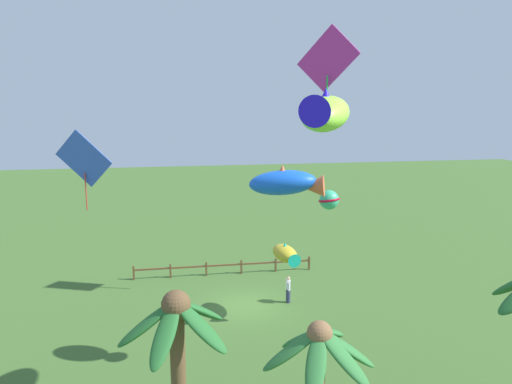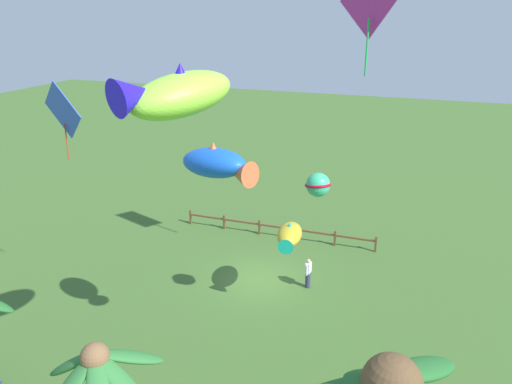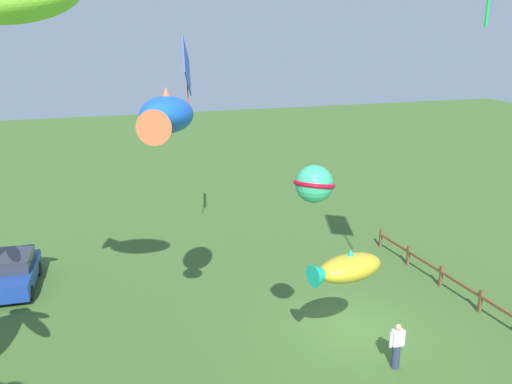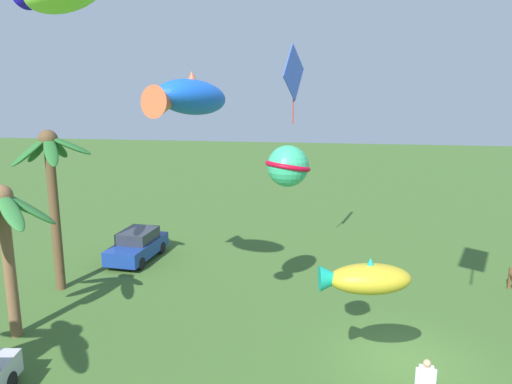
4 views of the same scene
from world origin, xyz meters
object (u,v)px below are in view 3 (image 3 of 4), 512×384
(kite_fish_5, at_px, (346,268))
(kite_ball_1, at_px, (314,184))
(spectator_0, at_px, (397,346))
(kite_fish_2, at_px, (166,116))
(parked_car_0, at_px, (14,272))
(kite_diamond_0, at_px, (187,67))

(kite_fish_5, bearing_deg, kite_ball_1, 130.18)
(spectator_0, distance_m, kite_fish_2, 10.26)
(kite_ball_1, bearing_deg, parked_car_0, 36.54)
(parked_car_0, distance_m, kite_fish_2, 12.59)
(spectator_0, xyz_separation_m, kite_diamond_0, (10.10, 4.37, 8.32))
(kite_fish_2, height_order, kite_fish_5, kite_fish_2)
(spectator_0, bearing_deg, parked_car_0, 49.63)
(spectator_0, height_order, kite_diamond_0, kite_diamond_0)
(kite_ball_1, xyz_separation_m, kite_fish_5, (1.67, -1.98, -3.30))
(parked_car_0, bearing_deg, spectator_0, -130.37)
(parked_car_0, relative_size, kite_fish_2, 1.19)
(kite_ball_1, xyz_separation_m, kite_fish_2, (2.87, 3.13, 1.46))
(spectator_0, height_order, kite_fish_2, kite_fish_2)
(kite_ball_1, relative_size, kite_fish_2, 0.44)
(parked_car_0, bearing_deg, kite_fish_2, -148.04)
(kite_fish_2, bearing_deg, spectator_0, -104.50)
(kite_ball_1, height_order, kite_fish_2, kite_fish_2)
(parked_car_0, bearing_deg, kite_diamond_0, -91.53)
(spectator_0, relative_size, kite_fish_2, 0.47)
(kite_fish_2, bearing_deg, kite_ball_1, -132.52)
(kite_diamond_0, height_order, kite_fish_5, kite_diamond_0)
(spectator_0, height_order, kite_fish_5, kite_fish_5)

